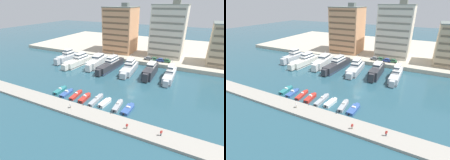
{
  "view_description": "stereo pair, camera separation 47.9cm",
  "coord_description": "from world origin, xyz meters",
  "views": [
    {
      "loc": [
        19.14,
        -53.76,
        30.1
      ],
      "look_at": [
        -8.48,
        0.9,
        2.5
      ],
      "focal_mm": 28.0,
      "sensor_mm": 36.0,
      "label": 1
    },
    {
      "loc": [
        19.56,
        -53.54,
        30.1
      ],
      "look_at": [
        -8.48,
        0.9,
        2.5
      ],
      "focal_mm": 28.0,
      "sensor_mm": 36.0,
      "label": 2
    }
  ],
  "objects": [
    {
      "name": "ground_plane",
      "position": [
        0.0,
        0.0,
        0.0
      ],
      "size": [
        400.0,
        400.0,
        0.0
      ],
      "primitive_type": "plane",
      "color": "#285160"
    },
    {
      "name": "quay_promenade",
      "position": [
        0.0,
        64.78,
        0.92
      ],
      "size": [
        180.0,
        70.0,
        1.85
      ],
      "primitive_type": "cube",
      "color": "#BCB29E",
      "rests_on": "ground"
    },
    {
      "name": "pier_dock",
      "position": [
        0.0,
        -19.39,
        0.38
      ],
      "size": [
        120.0,
        5.78,
        0.76
      ],
      "primitive_type": "cube",
      "color": "#9E998E",
      "rests_on": "ground"
    },
    {
      "name": "yacht_silver_far_left",
      "position": [
        -44.07,
        17.0,
        2.41
      ],
      "size": [
        5.66,
        16.03,
        8.4
      ],
      "color": "silver",
      "rests_on": "ground"
    },
    {
      "name": "yacht_ivory_left",
      "position": [
        -35.07,
        15.56,
        2.12
      ],
      "size": [
        6.66,
        21.23,
        7.65
      ],
      "color": "silver",
      "rests_on": "ground"
    },
    {
      "name": "yacht_white_mid_left",
      "position": [
        -25.63,
        18.0,
        2.3
      ],
      "size": [
        5.79,
        19.31,
        7.39
      ],
      "color": "white",
      "rests_on": "ground"
    },
    {
      "name": "yacht_charcoal_center_left",
      "position": [
        -17.42,
        17.26,
        2.26
      ],
      "size": [
        5.48,
        22.56,
        7.89
      ],
      "color": "#333338",
      "rests_on": "ground"
    },
    {
      "name": "yacht_silver_center",
      "position": [
        -7.98,
        17.68,
        2.1
      ],
      "size": [
        6.08,
        19.15,
        7.67
      ],
      "color": "silver",
      "rests_on": "ground"
    },
    {
      "name": "yacht_charcoal_center_right",
      "position": [
        1.92,
        17.67,
        2.36
      ],
      "size": [
        4.26,
        17.5,
        7.44
      ],
      "color": "#333338",
      "rests_on": "ground"
    },
    {
      "name": "yacht_silver_mid_right",
      "position": [
        10.21,
        18.15,
        2.02
      ],
      "size": [
        3.97,
        19.25,
        7.44
      ],
      "color": "silver",
      "rests_on": "ground"
    },
    {
      "name": "motorboat_teal_far_left",
      "position": [
        -23.32,
        -11.86,
        0.5
      ],
      "size": [
        2.44,
        6.6,
        1.36
      ],
      "color": "teal",
      "rests_on": "ground"
    },
    {
      "name": "motorboat_blue_left",
      "position": [
        -20.01,
        -12.24,
        0.4
      ],
      "size": [
        2.35,
        6.47,
        1.32
      ],
      "color": "#33569E",
      "rests_on": "ground"
    },
    {
      "name": "motorboat_red_mid_left",
      "position": [
        -16.01,
        -11.98,
        0.44
      ],
      "size": [
        2.1,
        7.21,
        1.27
      ],
      "color": "red",
      "rests_on": "ground"
    },
    {
      "name": "motorboat_red_center_left",
      "position": [
        -12.04,
        -12.47,
        0.55
      ],
      "size": [
        2.12,
        6.45,
        1.56
      ],
      "color": "red",
      "rests_on": "ground"
    },
    {
      "name": "motorboat_grey_center",
      "position": [
        -7.88,
        -11.91,
        0.56
      ],
      "size": [
        1.59,
        8.24,
        1.63
      ],
      "color": "#9EA3A8",
      "rests_on": "ground"
    },
    {
      "name": "motorboat_white_center_right",
      "position": [
        -4.46,
        -12.07,
        0.54
      ],
      "size": [
        2.36,
        6.03,
        1.07
      ],
      "color": "white",
      "rests_on": "ground"
    },
    {
      "name": "motorboat_grey_mid_right",
      "position": [
        -0.03,
        -11.87,
        0.57
      ],
      "size": [
        2.13,
        7.1,
        1.61
      ],
      "color": "#9EA3A8",
      "rests_on": "ground"
    },
    {
      "name": "motorboat_blue_right",
      "position": [
        3.43,
        -11.94,
        0.46
      ],
      "size": [
        2.41,
        6.8,
        1.27
      ],
      "color": "#33569E",
      "rests_on": "ground"
    },
    {
      "name": "car_grey_far_left",
      "position": [
        -3.7,
        33.75,
        2.82
      ],
      "size": [
        4.18,
        2.08,
        1.8
      ],
      "color": "slate",
      "rests_on": "quay_promenade"
    },
    {
      "name": "car_green_left",
      "position": [
        -0.81,
        34.16,
        2.82
      ],
      "size": [
        4.1,
        1.93,
        1.8
      ],
      "color": "#2D6642",
      "rests_on": "quay_promenade"
    },
    {
      "name": "car_blue_mid_left",
      "position": [
        2.66,
        33.67,
        2.82
      ],
      "size": [
        4.18,
        2.08,
        1.8
      ],
      "color": "#28428E",
      "rests_on": "quay_promenade"
    },
    {
      "name": "car_green_center_left",
      "position": [
        5.72,
        34.04,
        2.82
      ],
      "size": [
        4.11,
        1.93,
        1.8
      ],
      "color": "#2D6642",
      "rests_on": "quay_promenade"
    },
    {
      "name": "apartment_block_far_left",
      "position": [
        -24.35,
        43.9,
        14.74
      ],
      "size": [
        17.28,
        15.75,
        27.68
      ],
      "color": "tan",
      "rests_on": "quay_promenade"
    },
    {
      "name": "apartment_block_left",
      "position": [
        2.73,
        45.63,
        15.46
      ],
      "size": [
        17.59,
        13.21,
        29.11
      ],
      "color": "silver",
      "rests_on": "quay_promenade"
    },
    {
      "name": "pedestrian_near_edge",
      "position": [
        -12.13,
        -19.63,
        1.81
      ],
      "size": [
        0.41,
        0.64,
        1.76
      ],
      "color": "#7A6B56",
      "rests_on": "pier_dock"
    },
    {
      "name": "pedestrian_mid_deck",
      "position": [
        6.67,
        -20.8,
        1.79
      ],
      "size": [
        0.48,
        0.53,
        1.73
      ],
      "color": "#7A6B56",
      "rests_on": "pier_dock"
    },
    {
      "name": "pedestrian_far_side",
      "position": [
        14.86,
        -19.42,
        1.79
      ],
      "size": [
        0.49,
        0.53,
        1.74
      ],
      "color": "#282D3D",
      "rests_on": "pier_dock"
    },
    {
      "name": "bollard_west",
      "position": [
        -9.5,
        -16.75,
        1.09
      ],
      "size": [
        0.2,
        0.2,
        0.61
      ],
      "color": "#2D2D33",
      "rests_on": "pier_dock"
    },
    {
      "name": "bollard_west_mid",
      "position": [
        0.08,
        -16.75,
        1.09
      ],
      "size": [
        0.2,
        0.2,
        0.61
      ],
      "color": "#2D2D33",
      "rests_on": "pier_dock"
    }
  ]
}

